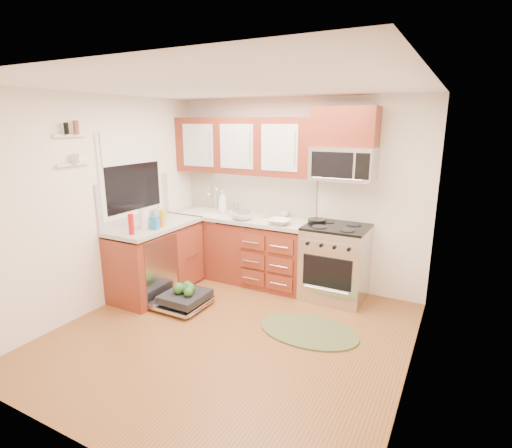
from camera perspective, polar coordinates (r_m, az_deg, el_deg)
The scene contains 38 objects.
floor at distance 4.39m, azimuth -3.71°, elevation -15.54°, with size 3.50×3.50×0.00m, color brown.
ceiling at distance 3.82m, azimuth -4.34°, elevation 19.00°, with size 3.50×3.50×0.00m, color white.
wall_back at distance 5.46m, azimuth 5.76°, elevation 4.37°, with size 3.50×0.04×2.50m, color white.
wall_front at distance 2.68m, azimuth -24.36°, elevation -7.47°, with size 3.50×0.04×2.50m, color white.
wall_left at distance 5.05m, azimuth -21.13°, elevation 2.68°, with size 0.04×3.50×2.50m, color white.
wall_right at distance 3.37m, azimuth 22.18°, elevation -2.86°, with size 0.04×3.50×2.50m, color white.
base_cabinet_back at distance 5.71m, azimuth -2.36°, elevation -3.67°, with size 2.05×0.60×0.85m, color #5F2715.
base_cabinet_left at distance 5.41m, azimuth -14.06°, elevation -5.12°, with size 0.60×1.25×0.85m, color #5F2715.
countertop_back at distance 5.57m, azimuth -2.47°, elevation 0.96°, with size 2.07×0.64×0.05m, color beige.
countertop_left at distance 5.27m, azimuth -14.29°, elevation -0.26°, with size 0.64×1.27×0.05m, color beige.
backsplash_back at distance 5.76m, azimuth -1.01°, elevation 4.56°, with size 2.05×0.02×0.57m, color #B0A99E.
backsplash_left at distance 5.40m, azimuth -16.82°, elevation 3.30°, with size 0.02×1.25×0.57m, color #B0A99E.
upper_cabinets at distance 5.54m, azimuth -1.86°, elevation 11.10°, with size 2.05×0.35×0.75m, color #5F2715, non-canonical shape.
cabinet_over_mw at distance 4.99m, azimuth 12.67°, elevation 13.40°, with size 0.76×0.35×0.47m, color #5F2715.
range at distance 5.14m, azimuth 11.23°, elevation -5.40°, with size 0.76×0.64×0.95m, color silver, non-canonical shape.
microwave at distance 4.99m, azimuth 12.32°, elevation 8.41°, with size 0.76×0.38×0.40m, color silver, non-canonical shape.
sink at distance 5.85m, azimuth -6.99°, elevation 0.51°, with size 0.62×0.50×0.26m, color white, non-canonical shape.
dishwasher at distance 5.01m, azimuth -10.44°, elevation -10.52°, with size 0.70×0.60×0.20m, color silver, non-canonical shape.
window at distance 5.33m, azimuth -17.27°, elevation 6.83°, with size 0.03×1.05×1.05m, color white, non-canonical shape.
window_blind at distance 5.29m, azimuth -17.34°, elevation 10.37°, with size 0.02×0.96×0.40m, color white.
shelf_upper at distance 4.73m, azimuth -25.00°, elevation 11.37°, with size 0.04×0.40×0.03m, color white.
shelf_lower at distance 4.74m, azimuth -24.61°, elevation 7.77°, with size 0.04×0.40×0.03m, color white.
rug at distance 4.47m, azimuth 7.49°, elevation -14.91°, with size 1.09×0.71×0.02m, color #546338, non-canonical shape.
skillet at distance 5.13m, azimuth 8.67°, elevation 0.46°, with size 0.23×0.23×0.04m, color black.
stock_pot at distance 5.36m, azimuth -1.90°, elevation 1.35°, with size 0.19×0.19×0.12m, color silver.
cutting_board at distance 5.43m, azimuth 2.63°, elevation 0.98°, with size 0.25×0.16×0.02m, color tan.
canister at distance 5.52m, azimuth -2.96°, elevation 2.01°, with size 0.11×0.11×0.17m, color silver.
paper_towel_roll at distance 5.03m, azimuth -15.67°, elevation 0.70°, with size 0.11×0.11×0.24m, color white.
mustard_bottle at distance 5.07m, azimuth -13.20°, elevation 0.84°, with size 0.07×0.07×0.22m, color gold.
red_bottle at distance 4.82m, azimuth -17.41°, elevation -0.04°, with size 0.06×0.06×0.24m, color #AF100E.
wooden_box at distance 5.10m, azimuth -13.88°, elevation 0.29°, with size 0.12×0.09×0.12m, color brown.
blue_carton at distance 4.97m, azimuth -14.29°, elevation 0.15°, with size 0.10×0.06×0.16m, color teal.
bowl_a at distance 5.07m, azimuth 3.34°, elevation 0.30°, with size 0.28×0.28×0.07m, color #999999.
bowl_b at distance 5.32m, azimuth -2.05°, elevation 1.07°, with size 0.28×0.28×0.09m, color #999999.
cup at distance 5.47m, azimuth 4.06°, elevation 1.44°, with size 0.11×0.11×0.09m, color #999999.
soap_bottle_a at distance 5.68m, azimuth -4.80°, elevation 3.17°, with size 0.13×0.13×0.33m, color #999999.
soap_bottle_b at distance 5.56m, azimuth -13.81°, elevation 1.68°, with size 0.07×0.08×0.17m, color #999999.
soap_bottle_c at distance 5.58m, azimuth -13.61°, elevation 1.69°, with size 0.12×0.12×0.16m, color #999999.
Camera 1 is at (2.02, -3.23, 2.18)m, focal length 28.00 mm.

